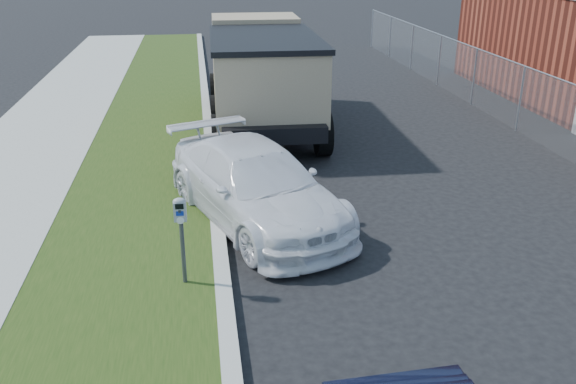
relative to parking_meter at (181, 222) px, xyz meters
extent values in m
plane|color=black|center=(3.17, 0.23, -1.13)|extent=(120.00, 120.00, 0.00)
cube|color=gray|center=(0.57, 2.23, -1.06)|extent=(0.25, 50.00, 0.15)
cube|color=#1C360E|center=(-1.03, 2.23, -1.07)|extent=(3.00, 50.00, 0.13)
plane|color=slate|center=(9.17, 7.23, -0.23)|extent=(0.00, 30.00, 30.00)
cylinder|color=gray|center=(9.17, 7.23, 0.67)|extent=(0.04, 30.00, 0.04)
cylinder|color=gray|center=(9.17, 7.23, -0.23)|extent=(0.06, 0.06, 1.80)
cylinder|color=gray|center=(9.17, 10.23, -0.23)|extent=(0.06, 0.06, 1.80)
cylinder|color=gray|center=(9.17, 13.23, -0.23)|extent=(0.06, 0.06, 1.80)
cylinder|color=gray|center=(9.17, 16.23, -0.23)|extent=(0.06, 0.06, 1.80)
cylinder|color=gray|center=(9.17, 19.23, -0.23)|extent=(0.06, 0.06, 1.80)
cylinder|color=gray|center=(9.17, 22.23, -0.23)|extent=(0.06, 0.06, 1.80)
cylinder|color=#3F4247|center=(0.00, 0.00, -0.50)|extent=(0.07, 0.07, 1.00)
cube|color=gray|center=(0.00, 0.00, 0.17)|extent=(0.19, 0.13, 0.30)
ellipsoid|color=gray|center=(0.00, 0.00, 0.33)|extent=(0.20, 0.13, 0.11)
cube|color=black|center=(0.00, -0.06, 0.27)|extent=(0.12, 0.02, 0.08)
cube|color=#0D2896|center=(0.00, -0.06, 0.16)|extent=(0.11, 0.01, 0.07)
cylinder|color=silver|center=(0.00, -0.06, 0.05)|extent=(0.11, 0.01, 0.11)
cube|color=#3F4247|center=(0.00, -0.06, 0.19)|extent=(0.04, 0.01, 0.05)
imported|color=white|center=(1.30, 2.43, -0.42)|extent=(3.66, 5.33, 1.43)
cube|color=black|center=(2.13, 8.52, -0.33)|extent=(2.60, 7.13, 0.39)
cube|color=#8F795C|center=(2.19, 11.06, 0.58)|extent=(2.64, 2.05, 2.21)
cube|color=black|center=(2.19, 11.06, 1.02)|extent=(2.68, 2.07, 0.66)
cube|color=#8F795C|center=(2.11, 7.63, 0.58)|extent=(2.76, 4.71, 1.77)
cube|color=black|center=(2.11, 7.63, 1.50)|extent=(2.88, 4.82, 0.13)
cube|color=black|center=(2.21, 12.11, -0.41)|extent=(2.66, 0.23, 0.33)
cylinder|color=black|center=(0.91, 10.98, -0.58)|extent=(0.38, 1.11, 1.11)
cylinder|color=black|center=(3.46, 10.92, -0.58)|extent=(0.38, 1.11, 1.11)
cylinder|color=black|center=(0.84, 7.99, -0.58)|extent=(0.38, 1.11, 1.11)
cylinder|color=black|center=(3.39, 7.93, -0.58)|extent=(0.38, 1.11, 1.11)
cylinder|color=black|center=(0.80, 6.00, -0.58)|extent=(0.38, 1.11, 1.11)
cylinder|color=black|center=(3.34, 5.94, -0.58)|extent=(0.38, 1.11, 1.11)
camera|label=1|loc=(0.36, -8.19, 3.79)|focal=38.00mm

